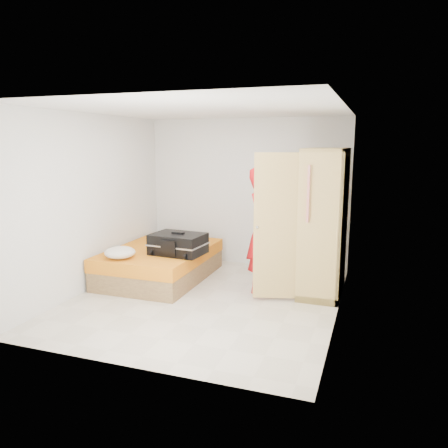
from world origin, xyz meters
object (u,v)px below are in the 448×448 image
(wardrobe, at_px, (320,226))
(round_cushion, at_px, (120,252))
(bed, at_px, (161,263))
(person, at_px, (263,230))
(suitcase, at_px, (178,244))

(wardrobe, xyz_separation_m, round_cushion, (-2.77, -0.91, -0.41))
(round_cushion, bearing_deg, wardrobe, 18.26)
(wardrobe, height_order, round_cushion, wardrobe)
(bed, bearing_deg, wardrobe, 3.86)
(bed, height_order, round_cushion, round_cushion)
(bed, xyz_separation_m, person, (1.71, -0.02, 0.67))
(person, bearing_deg, bed, 97.17)
(suitcase, relative_size, round_cushion, 1.87)
(suitcase, bearing_deg, round_cushion, -138.18)
(person, bearing_deg, wardrobe, -68.76)
(bed, height_order, suitcase, suitcase)
(person, distance_m, round_cushion, 2.13)
(bed, relative_size, suitcase, 2.40)
(person, relative_size, suitcase, 2.18)
(wardrobe, height_order, suitcase, wardrobe)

